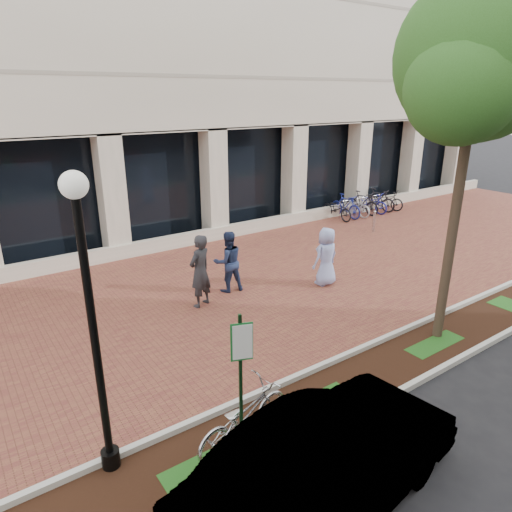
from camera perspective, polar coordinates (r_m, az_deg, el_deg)
ground at (r=13.56m, az=-1.92°, el=-3.99°), size 120.00×120.00×0.00m
brick_plaza at (r=13.56m, az=-1.92°, el=-3.97°), size 40.00×9.00×0.01m
planting_strip at (r=10.09m, az=15.11°, el=-13.68°), size 40.00×1.50×0.01m
curb_plaza_side at (r=10.47m, az=11.98°, el=-11.73°), size 40.00×0.12×0.12m
curb_street_side at (r=9.70m, az=18.61°, el=-15.19°), size 40.00×0.12×0.12m
parking_sign at (r=7.03m, az=-1.89°, el=-13.84°), size 0.34×0.07×2.45m
lamppost at (r=6.63m, az=-19.86°, el=-7.21°), size 0.36×0.36×4.56m
street_tree at (r=10.58m, az=25.92°, el=20.27°), size 3.89×3.24×7.72m
locked_bicycle at (r=7.83m, az=-1.55°, el=-19.43°), size 2.00×0.99×1.01m
pedestrian_left at (r=12.16m, az=-7.01°, el=-1.90°), size 0.85×0.71×2.00m
pedestrian_mid at (r=13.07m, az=-3.51°, el=-0.70°), size 0.98×0.82×1.80m
pedestrian_right at (r=13.64m, az=8.75°, el=-0.08°), size 0.90×0.61×1.76m
bollard at (r=19.46m, az=14.54°, el=4.24°), size 0.12×0.12×0.92m
bike_rack_cluster at (r=22.33m, az=13.12°, el=6.41°), size 4.23×1.98×1.09m
sedan_near_curb at (r=6.82m, az=9.03°, el=-24.25°), size 4.65×2.15×1.48m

